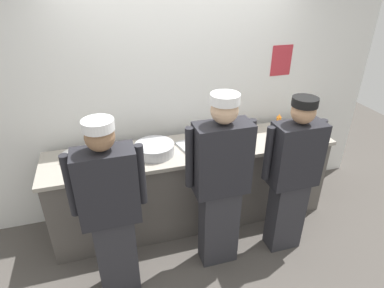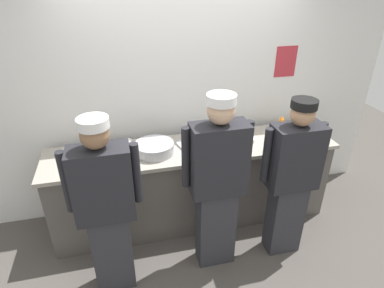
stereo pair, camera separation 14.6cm
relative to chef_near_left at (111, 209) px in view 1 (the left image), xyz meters
name	(u,v)px [view 1 (the left image)]	position (x,y,z in m)	size (l,w,h in m)	color
ground_plane	(202,237)	(0.89, 0.36, -0.88)	(9.00, 9.00, 0.00)	#514C47
wall_back	(181,93)	(0.89, 1.16, 0.48)	(4.72, 0.11, 2.72)	white
prep_counter	(193,184)	(0.89, 0.70, -0.42)	(3.01, 0.65, 0.93)	#56514C
chef_near_left	(111,209)	(0.00, 0.00, 0.00)	(0.60, 0.24, 1.65)	#2D2D33
chef_center	(221,181)	(0.95, 0.06, 0.04)	(0.62, 0.24, 1.72)	#2D2D33
chef_far_right	(292,174)	(1.66, 0.05, -0.02)	(0.59, 0.24, 1.63)	#2D2D33
plate_stack_front	(244,138)	(1.46, 0.69, 0.07)	(0.21, 0.21, 0.05)	white
plate_stack_rear	(75,157)	(-0.27, 0.78, 0.08)	(0.25, 0.25, 0.07)	white
mixing_bowl_steel	(155,149)	(0.49, 0.68, 0.10)	(0.39, 0.39, 0.11)	#B7BABF
sheet_tray	(200,144)	(0.98, 0.72, 0.06)	(0.44, 0.29, 0.02)	#B7BABF
squeeze_bottle_primary	(278,123)	(1.93, 0.81, 0.14)	(0.05, 0.05, 0.20)	orange
ramekin_red_sauce	(91,166)	(-0.13, 0.58, 0.07)	(0.11, 0.11, 0.04)	white
ramekin_green_sauce	(277,135)	(1.84, 0.66, 0.07)	(0.08, 0.08, 0.04)	white
ramekin_orange_sauce	(223,135)	(1.27, 0.83, 0.07)	(0.11, 0.11, 0.04)	white
deli_cup	(127,146)	(0.24, 0.84, 0.09)	(0.09, 0.09, 0.09)	white
chefs_knife	(103,155)	(-0.01, 0.80, 0.05)	(0.28, 0.03, 0.02)	#B7BABF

